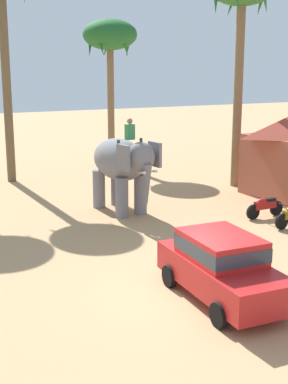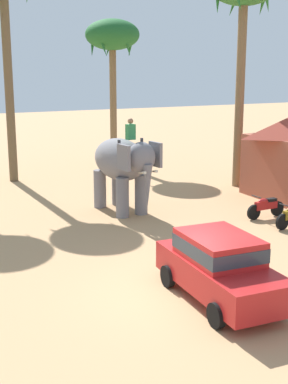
% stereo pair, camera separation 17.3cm
% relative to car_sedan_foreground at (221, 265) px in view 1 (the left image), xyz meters
% --- Properties ---
extents(ground_plane, '(120.00, 120.00, 0.00)m').
position_rel_car_sedan_foreground_xyz_m(ground_plane, '(-0.57, 0.61, -0.93)').
color(ground_plane, tan).
extents(car_sedan_foreground, '(2.13, 4.23, 1.70)m').
position_rel_car_sedan_foreground_xyz_m(car_sedan_foreground, '(0.00, 0.00, 0.00)').
color(car_sedan_foreground, red).
rests_on(car_sedan_foreground, ground).
extents(elephant_with_mahout, '(1.89, 3.94, 3.88)m').
position_rel_car_sedan_foreground_xyz_m(elephant_with_mahout, '(1.55, 8.85, 1.06)').
color(elephant_with_mahout, slate).
rests_on(elephant_with_mahout, ground).
extents(motorcycle_end_of_row, '(1.80, 0.55, 0.94)m').
position_rel_car_sedan_foreground_xyz_m(motorcycle_end_of_row, '(6.12, 5.40, -0.46)').
color(motorcycle_end_of_row, black).
rests_on(motorcycle_end_of_row, ground).
extents(palm_tree_far_back, '(3.20, 3.20, 8.59)m').
position_rel_car_sedan_foreground_xyz_m(palm_tree_far_back, '(5.95, 19.33, 6.50)').
color(palm_tree_far_back, brown).
rests_on(palm_tree_far_back, ground).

